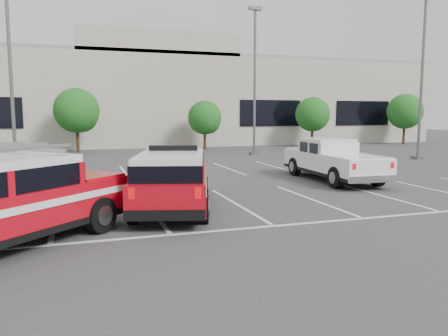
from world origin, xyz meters
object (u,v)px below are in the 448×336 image
(tree_far_right, at_px, (405,113))
(light_pole_left, at_px, (10,69))
(light_pole_mid, at_px, (255,81))
(fire_chief_suv, at_px, (173,184))
(white_pickup, at_px, (332,164))
(tree_mid_left, at_px, (78,112))
(light_pole_right, at_px, (422,78))
(tree_right, at_px, (313,116))
(ladder_suv, at_px, (0,208))
(convention_building, at_px, (132,96))
(tree_mid_right, at_px, (206,119))

(tree_far_right, distance_m, light_pole_left, 34.65)
(light_pole_mid, relative_size, fire_chief_suv, 1.77)
(white_pickup, bearing_deg, light_pole_mid, 86.31)
(light_pole_left, distance_m, fire_chief_suv, 14.22)
(tree_mid_left, xyz_separation_m, light_pole_right, (20.91, -12.05, 2.14))
(light_pole_left, bearing_deg, tree_right, 23.51)
(light_pole_right, height_order, ladder_suv, light_pole_right)
(tree_far_right, bearing_deg, white_pickup, -136.47)
(convention_building, relative_size, light_pole_mid, 5.86)
(tree_right, bearing_deg, light_pole_right, -85.69)
(tree_mid_left, bearing_deg, light_pole_left, -107.10)
(tree_mid_left, distance_m, light_pole_mid, 13.53)
(light_pole_right, xyz_separation_m, ladder_suv, (-22.36, -12.73, -4.30))
(light_pole_left, xyz_separation_m, fire_chief_suv, (5.90, -12.17, -4.40))
(fire_chief_suv, height_order, ladder_suv, ladder_suv)
(tree_mid_left, xyz_separation_m, ladder_suv, (-1.45, -24.78, -2.16))
(tree_right, height_order, light_pole_left, light_pole_left)
(light_pole_left, bearing_deg, white_pickup, -31.34)
(light_pole_left, bearing_deg, light_pole_right, -4.76)
(light_pole_left, bearing_deg, tree_far_right, 16.89)
(tree_far_right, bearing_deg, ladder_suv, -141.77)
(white_pickup, relative_size, ladder_suv, 1.07)
(tree_far_right, distance_m, white_pickup, 26.82)
(tree_right, xyz_separation_m, fire_chief_suv, (-17.19, -22.22, -1.99))
(light_pole_right, bearing_deg, tree_mid_left, 150.05)
(convention_building, xyz_separation_m, white_pickup, (5.54, -28.22, -4.00))
(light_pole_mid, bearing_deg, ladder_suv, -125.50)
(ladder_suv, bearing_deg, tree_mid_right, 110.81)
(convention_building, relative_size, fire_chief_suv, 10.35)
(convention_building, bearing_deg, light_pole_left, -112.39)
(convention_building, xyz_separation_m, tree_mid_right, (4.91, -9.82, -2.22))
(tree_mid_right, relative_size, tree_right, 0.90)
(light_pole_right, distance_m, white_pickup, 12.88)
(tree_mid_left, relative_size, tree_right, 1.10)
(tree_mid_left, distance_m, light_pole_left, 10.73)
(tree_right, bearing_deg, tree_mid_left, 180.00)
(convention_building, height_order, light_pole_left, convention_building)
(tree_mid_left, bearing_deg, ladder_suv, -93.36)
(tree_mid_right, xyz_separation_m, fire_chief_suv, (-7.19, -22.22, -1.72))
(fire_chief_suv, bearing_deg, light_pole_right, 44.75)
(white_pickup, bearing_deg, fire_chief_suv, -151.77)
(ladder_suv, bearing_deg, light_pole_right, 75.27)
(light_pole_right, xyz_separation_m, fire_chief_suv, (-18.10, -10.17, -4.40))
(tree_right, bearing_deg, fire_chief_suv, -127.73)
(light_pole_right, bearing_deg, tree_right, 94.31)
(tree_mid_left, relative_size, tree_far_right, 1.00)
(light_pole_right, height_order, fire_chief_suv, light_pole_right)
(light_pole_right, relative_size, fire_chief_suv, 1.77)
(tree_mid_left, bearing_deg, tree_right, -0.00)
(light_pole_left, bearing_deg, ladder_suv, -83.66)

